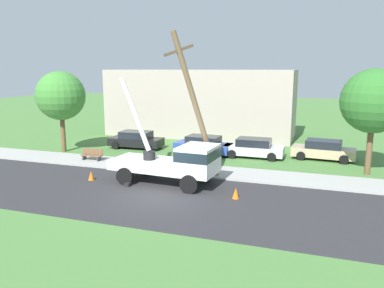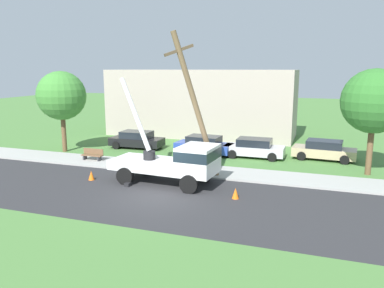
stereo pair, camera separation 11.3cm
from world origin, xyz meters
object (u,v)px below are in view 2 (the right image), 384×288
object	(u,v)px
parked_sedan_tan	(324,150)
park_bench	(92,155)
leaning_utility_pole	(196,106)
roadside_tree_far	(374,101)
roadside_tree_near	(61,96)
parked_sedan_blue	(204,145)
parked_sedan_black	(137,140)
parked_sedan_silver	(254,148)
traffic_cone_behind	(91,175)
traffic_cone_ahead	(235,193)
utility_truck	(177,160)

from	to	relation	value
parked_sedan_tan	park_bench	size ratio (longest dim) A/B	2.84
leaning_utility_pole	roadside_tree_far	distance (m)	10.85
parked_sedan_tan	park_bench	world-z (taller)	parked_sedan_tan
roadside_tree_near	roadside_tree_far	bearing A→B (deg)	1.33
parked_sedan_blue	parked_sedan_black	bearing A→B (deg)	177.01
parked_sedan_black	parked_sedan_silver	distance (m)	9.83
roadside_tree_near	traffic_cone_behind	bearing A→B (deg)	-43.18
parked_sedan_black	parked_sedan_silver	size ratio (longest dim) A/B	1.01
parked_sedan_black	roadside_tree_far	bearing A→B (deg)	-8.29
leaning_utility_pole	traffic_cone_ahead	xyz separation A→B (m)	(3.02, -2.59, -4.14)
parked_sedan_black	roadside_tree_near	xyz separation A→B (m)	(-4.85, -3.05, 3.71)
roadside_tree_near	leaning_utility_pole	bearing A→B (deg)	-17.98
leaning_utility_pole	parked_sedan_tan	size ratio (longest dim) A/B	1.90
park_bench	roadside_tree_far	size ratio (longest dim) A/B	0.24
utility_truck	leaning_utility_pole	size ratio (longest dim) A/B	0.78
leaning_utility_pole	traffic_cone_behind	distance (m)	7.46
leaning_utility_pole	roadside_tree_near	distance (m)	13.02
utility_truck	parked_sedan_tan	bearing A→B (deg)	49.03
roadside_tree_far	park_bench	bearing A→B (deg)	-171.76
parked_sedan_blue	parked_sedan_tan	bearing A→B (deg)	6.99
utility_truck	traffic_cone_behind	world-z (taller)	utility_truck
traffic_cone_behind	parked_sedan_silver	distance (m)	12.16
traffic_cone_behind	parked_sedan_tan	size ratio (longest dim) A/B	0.12
parked_sedan_blue	roadside_tree_near	world-z (taller)	roadside_tree_near
utility_truck	parked_sedan_black	distance (m)	10.81
parked_sedan_tan	roadside_tree_far	world-z (taller)	roadside_tree_far
traffic_cone_ahead	roadside_tree_far	size ratio (longest dim) A/B	0.09
parked_sedan_black	parked_sedan_silver	xyz separation A→B (m)	(9.83, -0.16, 0.00)
parked_sedan_silver	utility_truck	bearing A→B (deg)	-110.00
utility_truck	leaning_utility_pole	distance (m)	3.34
parked_sedan_blue	utility_truck	bearing A→B (deg)	-83.60
parked_sedan_black	utility_truck	bearing A→B (deg)	-50.57
traffic_cone_behind	leaning_utility_pole	bearing A→B (deg)	20.14
roadside_tree_near	traffic_cone_ahead	bearing A→B (deg)	-23.21
utility_truck	parked_sedan_blue	bearing A→B (deg)	96.40
parked_sedan_tan	roadside_tree_near	bearing A→B (deg)	-168.99
traffic_cone_ahead	roadside_tree_near	bearing A→B (deg)	156.79
utility_truck	parked_sedan_black	world-z (taller)	utility_truck
traffic_cone_behind	parked_sedan_blue	xyz separation A→B (m)	(4.25, 8.89, 0.43)
roadside_tree_near	parked_sedan_silver	bearing A→B (deg)	11.13
park_bench	traffic_cone_ahead	bearing A→B (deg)	-21.40
utility_truck	roadside_tree_near	size ratio (longest dim) A/B	1.06
leaning_utility_pole	traffic_cone_ahead	bearing A→B (deg)	-40.55
traffic_cone_behind	roadside_tree_far	bearing A→B (deg)	23.04
parked_sedan_silver	parked_sedan_tan	size ratio (longest dim) A/B	0.97
park_bench	parked_sedan_tan	bearing A→B (deg)	20.84
parked_sedan_blue	roadside_tree_far	size ratio (longest dim) A/B	0.69
park_bench	roadside_tree_near	world-z (taller)	roadside_tree_near
traffic_cone_ahead	park_bench	xyz separation A→B (m)	(-11.42, 4.48, 0.18)
utility_truck	parked_sedan_blue	world-z (taller)	utility_truck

